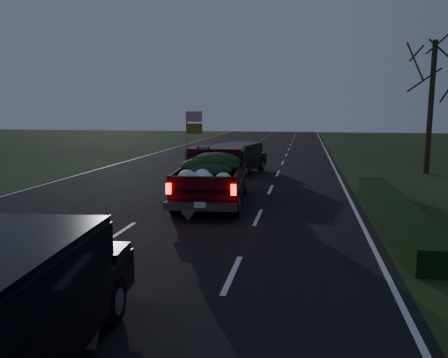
% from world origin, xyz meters
% --- Properties ---
extents(ground, '(120.00, 120.00, 0.00)m').
position_xyz_m(ground, '(0.00, 0.00, 0.00)').
color(ground, black).
rests_on(ground, ground).
extents(road_asphalt, '(14.00, 120.00, 0.02)m').
position_xyz_m(road_asphalt, '(0.00, 0.00, 0.01)').
color(road_asphalt, black).
rests_on(road_asphalt, ground).
extents(hedge_row, '(1.00, 10.00, 0.60)m').
position_xyz_m(hedge_row, '(7.80, 3.00, 0.30)').
color(hedge_row, black).
rests_on(hedge_row, ground).
extents(bare_tree_far, '(3.60, 3.60, 7.00)m').
position_xyz_m(bare_tree_far, '(11.50, 14.00, 5.23)').
color(bare_tree_far, black).
rests_on(bare_tree_far, ground).
extents(pickup_truck, '(2.64, 5.87, 2.99)m').
position_xyz_m(pickup_truck, '(1.73, 4.49, 1.12)').
color(pickup_truck, '#37070D').
rests_on(pickup_truck, ground).
extents(lead_suv, '(2.73, 4.88, 1.32)m').
position_xyz_m(lead_suv, '(1.44, 12.01, 1.00)').
color(lead_suv, black).
rests_on(lead_suv, ground).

